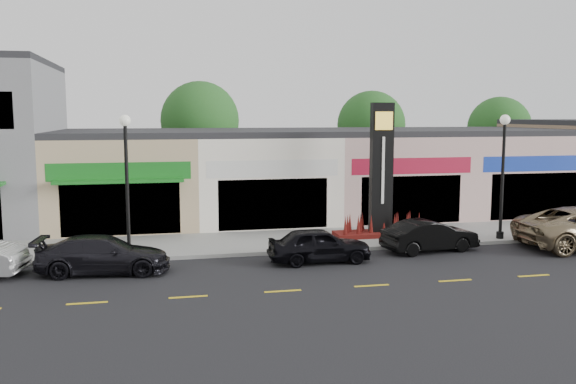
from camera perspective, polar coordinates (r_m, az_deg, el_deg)
name	(u,v)px	position (r m, az deg, el deg)	size (l,w,h in m)	color
ground	(344,264)	(23.31, 5.31, -6.74)	(120.00, 120.00, 0.00)	black
sidewalk	(315,239)	(27.37, 2.59, -4.44)	(52.00, 4.30, 0.15)	gray
curb	(329,250)	(25.24, 3.88, -5.45)	(52.00, 0.20, 0.15)	gray
shop_beige	(126,176)	(33.23, -14.94, 1.45)	(7.00, 10.85, 4.80)	tan
shop_cream	(257,173)	(33.62, -2.94, 1.75)	(7.00, 10.01, 4.80)	white
shop_pink_w	(377,171)	(35.40, 8.32, 1.96)	(7.00, 10.01, 4.80)	#C69F97
shop_pink_e	(488,169)	(38.40, 18.17, 2.08)	(7.00, 10.01, 4.80)	#C69F97
tree_rear_west	(200,121)	(41.17, -8.22, 6.63)	(5.20, 5.20, 7.83)	#382619
tree_rear_mid	(371,125)	(43.66, 7.80, 6.23)	(4.80, 4.80, 7.29)	#382619
tree_rear_east	(499,128)	(47.99, 19.15, 5.68)	(4.60, 4.60, 6.94)	#382619
lamp_west_near	(127,171)	(24.19, -14.87, 1.92)	(0.44, 0.44, 5.47)	black
lamp_east_near	(503,164)	(28.34, 19.48, 2.50)	(0.44, 0.44, 5.47)	black
pylon_sign	(381,189)	(27.77, 8.69, 0.25)	(4.20, 1.30, 6.00)	#51130D
car_dark_sedan	(103,255)	(22.74, -16.89, -5.62)	(4.66, 1.89, 1.35)	black
car_black_sedan	(319,245)	(23.41, 2.94, -4.97)	(3.92, 1.58, 1.34)	black
car_black_conv	(430,236)	(25.85, 13.13, -4.00)	(4.00, 1.39, 1.32)	black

